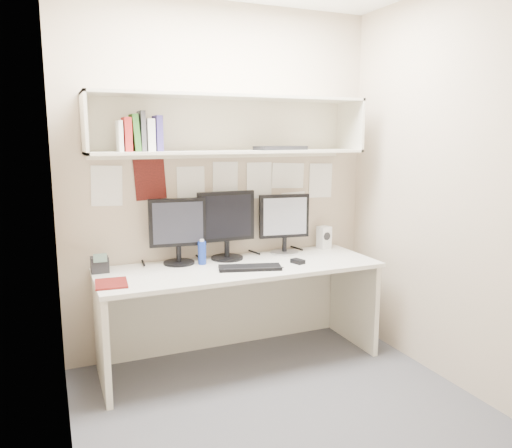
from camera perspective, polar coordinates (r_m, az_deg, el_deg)
name	(u,v)px	position (r m, az deg, el deg)	size (l,w,h in m)	color
floor	(278,404)	(3.30, 2.50, -19.82)	(2.40, 2.00, 0.01)	#48474C
wall_back	(223,182)	(3.80, -3.84, 4.86)	(2.40, 0.02, 2.60)	tan
wall_front	(389,223)	(2.03, 14.91, 0.13)	(2.40, 0.02, 2.60)	tan
wall_left	(56,207)	(2.60, -21.91, 1.83)	(0.02, 2.00, 2.60)	tan
wall_right	(441,188)	(3.56, 20.42, 3.92)	(0.02, 2.00, 2.60)	tan
desk	(240,314)	(3.68, -1.86, -10.22)	(2.00, 0.70, 0.73)	beige
overhead_hutch	(228,125)	(3.66, -3.18, 11.25)	(2.00, 0.38, 0.40)	beige
pinned_papers	(223,188)	(3.80, -3.80, 4.10)	(1.92, 0.01, 0.48)	white
monitor_left	(178,228)	(3.61, -8.93, -0.51)	(0.41, 0.22, 0.47)	black
monitor_center	(226,223)	(3.71, -3.41, 0.13)	(0.44, 0.24, 0.51)	black
monitor_right	(284,221)	(3.90, 3.25, 0.30)	(0.40, 0.22, 0.47)	#A5A5AA
keyboard	(250,268)	(3.47, -0.70, -5.00)	(0.43, 0.15, 0.02)	black
mouse	(298,261)	(3.63, 4.79, -4.28)	(0.06, 0.10, 0.03)	black
speaker	(324,237)	(4.13, 7.77, -1.52)	(0.10, 0.11, 0.18)	silver
blue_bottle	(202,252)	(3.60, -6.18, -3.25)	(0.06, 0.06, 0.18)	navy
maroon_notebook	(111,283)	(3.24, -16.21, -6.55)	(0.19, 0.24, 0.01)	#59110F
desk_phone	(100,264)	(3.54, -17.42, -4.43)	(0.12, 0.11, 0.14)	black
book_stack	(140,134)	(3.42, -13.12, 10.00)	(0.28, 0.16, 0.26)	white
hutch_tray	(281,148)	(3.72, 2.83, 8.67)	(0.40, 0.15, 0.03)	black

